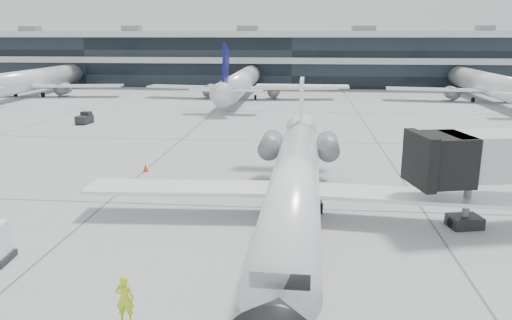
# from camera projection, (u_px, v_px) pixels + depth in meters

# --- Properties ---
(ground) EXTENTS (220.00, 220.00, 0.00)m
(ground) POSITION_uv_depth(u_px,v_px,m) (261.00, 207.00, 31.32)
(ground) COLOR #949496
(ground) RESTS_ON ground
(terminal) EXTENTS (170.00, 22.00, 10.00)m
(terminal) POSITION_uv_depth(u_px,v_px,m) (293.00, 60.00, 109.24)
(terminal) COLOR black
(terminal) RESTS_ON ground
(bg_jet_left) EXTENTS (32.00, 40.00, 9.60)m
(bg_jet_left) POSITION_uv_depth(u_px,v_px,m) (35.00, 96.00, 88.56)
(bg_jet_left) COLOR silver
(bg_jet_left) RESTS_ON ground
(bg_jet_center) EXTENTS (32.00, 40.00, 9.60)m
(bg_jet_center) POSITION_uv_depth(u_px,v_px,m) (242.00, 98.00, 85.14)
(bg_jet_center) COLOR silver
(bg_jet_center) RESTS_ON ground
(bg_jet_right) EXTENTS (32.00, 40.00, 9.60)m
(bg_jet_right) POSITION_uv_depth(u_px,v_px,m) (485.00, 101.00, 81.45)
(bg_jet_right) COLOR silver
(bg_jet_right) RESTS_ON ground
(regional_jet) EXTENTS (24.92, 31.01, 7.17)m
(regional_jet) POSITION_uv_depth(u_px,v_px,m) (295.00, 179.00, 28.74)
(regional_jet) COLOR white
(regional_jet) RESTS_ON ground
(ramp_worker) EXTENTS (0.72, 0.50, 1.90)m
(ramp_worker) POSITION_uv_depth(u_px,v_px,m) (125.00, 299.00, 18.68)
(ramp_worker) COLOR #C6EC18
(ramp_worker) RESTS_ON ground
(traffic_cone) EXTENTS (0.55, 0.55, 0.63)m
(traffic_cone) POSITION_uv_depth(u_px,v_px,m) (146.00, 168.00, 39.43)
(traffic_cone) COLOR #EF3D0C
(traffic_cone) RESTS_ON ground
(far_tug) EXTENTS (1.58, 2.37, 1.42)m
(far_tug) POSITION_uv_depth(u_px,v_px,m) (85.00, 118.00, 60.58)
(far_tug) COLOR black
(far_tug) RESTS_ON ground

